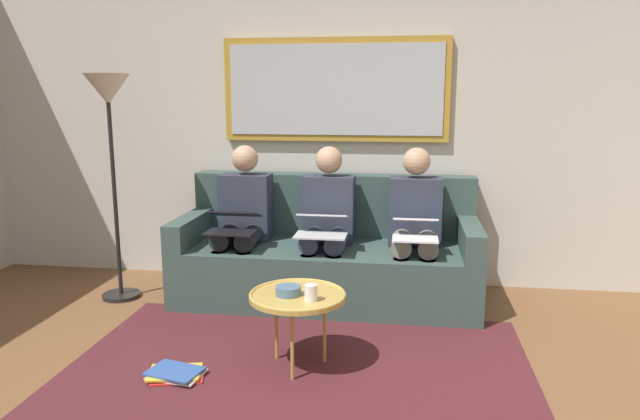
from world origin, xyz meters
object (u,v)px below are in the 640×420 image
Objects in this scene: bowl at (288,291)px; person_left at (415,222)px; coffee_table at (298,297)px; cup at (311,293)px; magazine_stack at (176,373)px; couch at (328,256)px; laptop_silver at (322,224)px; laptop_white at (415,228)px; framed_mirror at (335,90)px; person_middle at (327,220)px; laptop_black at (233,222)px; standing_lamp at (109,115)px; person_right at (243,217)px.

person_left is at bearing -120.74° from bowl.
coffee_table is 0.14m from cup.
person_left is 3.39× the size of magazine_stack.
couch is 1.33m from cup.
laptop_silver is 1.43m from magazine_stack.
laptop_white is at bearing -138.63° from magazine_stack.
couch reaches higher than magazine_stack.
magazine_stack is (0.64, 1.83, -1.53)m from framed_mirror.
laptop_white is at bearing 153.57° from couch.
framed_mirror reaches higher than magazine_stack.
bowl is at bearing -28.50° from cup.
person_middle is (0.64, -0.25, -0.02)m from laptop_white.
framed_mirror reaches higher than couch.
laptop_black is (1.28, -0.01, 0.00)m from laptop_white.
magazine_stack is at bearing 47.08° from person_left.
magazine_stack is (0.72, 0.13, -0.45)m from cup.
cup is 0.08× the size of person_left.
person_middle is 3.34× the size of laptop_black.
coffee_table is at bearing 89.75° from framed_mirror.
standing_lamp is at bearing 22.93° from framed_mirror.
coffee_table is 0.47× the size of person_middle.
laptop_white is at bearing -127.09° from bowl.
framed_mirror is 1.23m from person_left.
cup is 1.01m from laptop_silver.
laptop_silver is at bearing 20.98° from person_left.
laptop_black reaches higher than laptop_white.
laptop_black is at bearing 177.18° from standing_lamp.
cup is 0.64× the size of bowl.
laptop_silver is (0.00, 0.70, -0.92)m from framed_mirror.
cup is at bearing 93.86° from person_middle.
bowl is 0.12× the size of person_left.
standing_lamp is at bearing -1.72° from laptop_silver.
standing_lamp is at bearing 5.19° from person_left.
couch is at bearing -153.97° from laptop_black.
person_left reaches higher than laptop_black.
magazine_stack is at bearing 66.11° from couch.
framed_mirror is 1.07× the size of standing_lamp.
magazine_stack is 0.20× the size of standing_lamp.
bowl is 2.00m from standing_lamp.
magazine_stack is at bearing 19.81° from coffee_table.
cup is (-0.08, 1.31, 0.16)m from couch.
laptop_white is at bearing -119.22° from cup.
person_middle is 0.69m from laptop_black.
person_right is at bearing 35.52° from framed_mirror.
person_left is at bearing -114.09° from cup.
person_left reaches higher than magazine_stack.
coffee_table is at bearing 89.65° from person_middle.
standing_lamp reaches higher than person_left.
framed_mirror reaches higher than person_middle.
person_right is at bearing 6.13° from couch.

